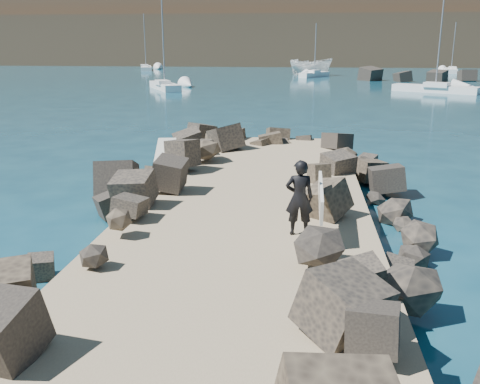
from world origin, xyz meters
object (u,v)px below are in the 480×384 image
Objects in this scene: boat_imported at (311,67)px; sailboat_a at (165,86)px; surfer_with_board at (302,198)px; surfboard_resting at (165,157)px.

boat_imported is 29.43m from sailboat_a.
surfer_with_board is (-0.80, -67.39, 0.24)m from boat_imported.
surfer_with_board is 0.24× the size of sailboat_a.
surfboard_resting is at bearing 128.72° from surfer_with_board.
surfer_with_board is (4.44, -5.54, 0.39)m from surfboard_resting.
boat_imported is (5.24, 61.85, 0.15)m from surfboard_resting.
boat_imported is 67.40m from surfer_with_board.
surfboard_resting is 62.07m from boat_imported.
surfboard_resting is 37.58m from sailboat_a.
boat_imported reaches higher than surfboard_resting.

